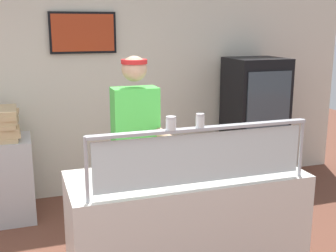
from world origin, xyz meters
name	(u,v)px	position (x,y,z in m)	size (l,w,h in m)	color
ground_plane	(160,250)	(0.85, 1.00, 0.00)	(12.00, 12.00, 0.00)	brown
shop_rear_unit	(117,80)	(0.85, 2.63, 1.36)	(6.11, 0.13, 2.70)	silver
serving_counter	(186,233)	(0.85, 0.36, 0.47)	(1.71, 0.71, 0.95)	silver
sneeze_guard	(203,149)	(0.85, 0.06, 1.22)	(1.53, 0.06, 0.41)	#B2B5BC
pizza_tray	(155,173)	(0.63, 0.40, 0.97)	(0.48, 0.48, 0.04)	#9EA0A8
pizza_server	(155,171)	(0.62, 0.38, 0.99)	(0.07, 0.28, 0.01)	#ADAFB7
parmesan_shaker	(171,124)	(0.64, 0.06, 1.40)	(0.07, 0.07, 0.08)	white
pepper_flake_shaker	(200,121)	(0.83, 0.06, 1.40)	(0.06, 0.06, 0.09)	white
worker_figure	(136,145)	(0.65, 1.01, 1.01)	(0.41, 0.50, 1.76)	#23232D
drink_fridge	(254,123)	(2.47, 2.19, 0.81)	(0.66, 0.63, 1.61)	black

